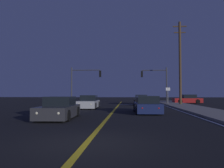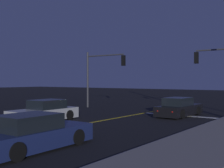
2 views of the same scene
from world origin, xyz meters
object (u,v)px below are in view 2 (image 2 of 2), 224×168
(car_parked_curb_silver, at_px, (45,112))
(traffic_signal_far_left, at_px, (101,70))
(car_following_oncoming_black, at_px, (179,108))
(car_far_approaching_navy, at_px, (33,134))

(car_parked_curb_silver, bearing_deg, traffic_signal_far_left, -75.79)
(car_following_oncoming_black, distance_m, car_far_approaching_navy, 12.80)
(car_parked_curb_silver, distance_m, car_following_oncoming_black, 9.47)
(car_following_oncoming_black, xyz_separation_m, traffic_signal_far_left, (-8.16, 1.20, 2.95))
(car_far_approaching_navy, relative_size, traffic_signal_far_left, 0.91)
(car_parked_curb_silver, relative_size, traffic_signal_far_left, 0.87)
(traffic_signal_far_left, bearing_deg, car_far_approaching_navy, -60.45)
(car_far_approaching_navy, bearing_deg, car_following_oncoming_black, 87.18)
(car_parked_curb_silver, distance_m, traffic_signal_far_left, 9.49)
(car_following_oncoming_black, relative_size, traffic_signal_far_left, 0.90)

